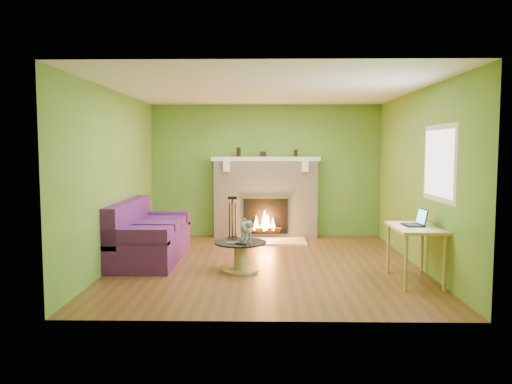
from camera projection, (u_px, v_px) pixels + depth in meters
The scene contains 22 objects.
floor at pixel (266, 264), 7.52m from camera, with size 5.00×5.00×0.00m, color #593619.
ceiling at pixel (266, 90), 7.29m from camera, with size 5.00×5.00×0.00m, color white.
wall_back at pixel (266, 171), 9.89m from camera, with size 5.00×5.00×0.00m, color #53832A.
wall_front at pixel (266, 193), 4.91m from camera, with size 5.00×5.00×0.00m, color #53832A.
wall_left at pixel (115, 178), 7.44m from camera, with size 5.00×5.00×0.00m, color #53832A.
wall_right at pixel (418, 178), 7.36m from camera, with size 5.00×5.00×0.00m, color #53832A.
window_frame at pixel (439, 163), 6.44m from camera, with size 1.20×1.20×0.00m, color silver.
window_pane at pixel (439, 163), 6.44m from camera, with size 1.06×1.06×0.00m, color white.
fireplace at pixel (266, 198), 9.76m from camera, with size 2.10×0.46×1.58m.
hearth at pixel (266, 241), 9.31m from camera, with size 1.50×0.75×0.03m, color beige.
mantel at pixel (266, 159), 9.67m from camera, with size 2.10×0.28×0.08m, color white.
sofa at pixel (147, 237), 7.80m from camera, with size 0.93×2.06×0.92m.
coffee_table at pixel (240, 254), 7.09m from camera, with size 0.74×0.74×0.42m.
desk at pixel (415, 233), 6.51m from camera, with size 0.57×0.98×0.73m.
cat at pixel (246, 229), 7.11m from camera, with size 0.20×0.54×0.34m, color slate, non-canonical shape.
remote_silver at pixel (233, 243), 6.96m from camera, with size 0.17×0.04×0.02m, color gray.
remote_black at pixel (241, 244), 6.89m from camera, with size 0.16×0.04×0.02m, color black.
laptop at pixel (413, 217), 6.54m from camera, with size 0.27×0.30×0.23m, color black, non-canonical shape.
fire_tools at pixel (232, 218), 9.43m from camera, with size 0.22×0.22×0.81m, color black, non-canonical shape.
mantel_vase_left at pixel (239, 152), 9.70m from camera, with size 0.08×0.08×0.18m, color black.
mantel_vase_right at pixel (296, 153), 9.68m from camera, with size 0.07×0.07×0.14m, color black.
mantel_box at pixel (263, 154), 9.69m from camera, with size 0.12×0.08×0.10m, color black.
Camera 1 is at (-0.01, -7.39, 1.74)m, focal length 35.00 mm.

